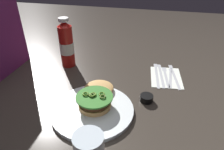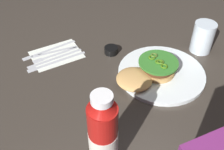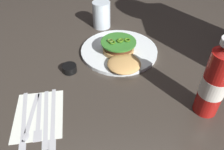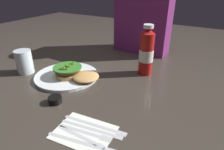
% 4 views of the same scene
% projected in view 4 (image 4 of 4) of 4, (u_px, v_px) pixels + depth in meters
% --- Properties ---
extents(ground_plane, '(3.00, 3.00, 0.00)m').
position_uv_depth(ground_plane, '(70.00, 84.00, 0.87)').
color(ground_plane, '#39332B').
extents(dinner_plate, '(0.30, 0.30, 0.01)m').
position_uv_depth(dinner_plate, '(67.00, 76.00, 0.93)').
color(dinner_plate, white).
rests_on(dinner_plate, ground_plane).
extents(burger_sandwich, '(0.22, 0.14, 0.05)m').
position_uv_depth(burger_sandwich, '(74.00, 73.00, 0.89)').
color(burger_sandwich, tan).
rests_on(burger_sandwich, dinner_plate).
extents(ketchup_bottle, '(0.07, 0.07, 0.24)m').
position_uv_depth(ketchup_bottle, '(146.00, 52.00, 0.92)').
color(ketchup_bottle, '#B01713').
rests_on(ketchup_bottle, ground_plane).
extents(water_glass, '(0.08, 0.08, 0.12)m').
position_uv_depth(water_glass, '(24.00, 62.00, 0.95)').
color(water_glass, silver).
rests_on(water_glass, ground_plane).
extents(condiment_cup, '(0.05, 0.05, 0.03)m').
position_uv_depth(condiment_cup, '(55.00, 100.00, 0.73)').
color(condiment_cup, black).
rests_on(condiment_cup, ground_plane).
extents(napkin, '(0.19, 0.15, 0.00)m').
position_uv_depth(napkin, '(84.00, 132.00, 0.60)').
color(napkin, white).
rests_on(napkin, ground_plane).
extents(butter_knife, '(0.22, 0.05, 0.00)m').
position_uv_depth(butter_knife, '(85.00, 143.00, 0.55)').
color(butter_knife, silver).
rests_on(butter_knife, napkin).
extents(spoon_utensil, '(0.18, 0.03, 0.00)m').
position_uv_depth(spoon_utensil, '(88.00, 139.00, 0.57)').
color(spoon_utensil, silver).
rests_on(spoon_utensil, napkin).
extents(fork_utensil, '(0.18, 0.04, 0.00)m').
position_uv_depth(fork_utensil, '(89.00, 133.00, 0.59)').
color(fork_utensil, silver).
rests_on(fork_utensil, napkin).
extents(steak_knife, '(0.21, 0.04, 0.00)m').
position_uv_depth(steak_knife, '(95.00, 129.00, 0.60)').
color(steak_knife, silver).
rests_on(steak_knife, napkin).
extents(table_knife, '(0.22, 0.04, 0.00)m').
position_uv_depth(table_knife, '(98.00, 125.00, 0.62)').
color(table_knife, silver).
rests_on(table_knife, napkin).
extents(diner_person, '(0.33, 0.18, 0.59)m').
position_uv_depth(diner_person, '(144.00, 7.00, 1.15)').
color(diner_person, '#6E2464').
rests_on(diner_person, ground_plane).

